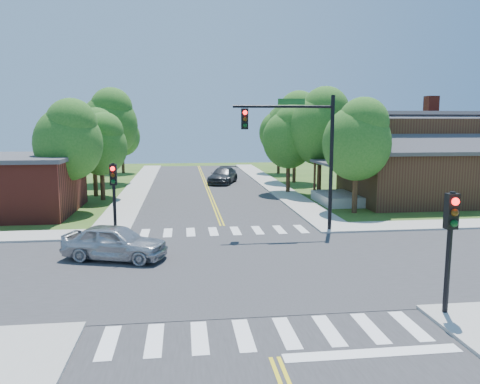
{
  "coord_description": "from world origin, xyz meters",
  "views": [
    {
      "loc": [
        -2.18,
        -18.14,
        5.78
      ],
      "look_at": [
        0.79,
        5.84,
        2.2
      ],
      "focal_mm": 35.0,
      "sensor_mm": 36.0,
      "label": 1
    }
  ],
  "objects": [
    {
      "name": "ground",
      "position": [
        0.0,
        0.0,
        0.0
      ],
      "size": [
        100.0,
        100.0,
        0.0
      ],
      "primitive_type": "plane",
      "color": "#305219",
      "rests_on": "ground"
    },
    {
      "name": "road_ns",
      "position": [
        0.0,
        0.0,
        0.02
      ],
      "size": [
        10.0,
        90.0,
        0.04
      ],
      "primitive_type": "cube",
      "color": "#2D2D30",
      "rests_on": "ground"
    },
    {
      "name": "road_ew",
      "position": [
        0.0,
        0.0,
        0.03
      ],
      "size": [
        90.0,
        10.0,
        0.04
      ],
      "primitive_type": "cube",
      "color": "#2D2D30",
      "rests_on": "ground"
    },
    {
      "name": "intersection_patch",
      "position": [
        0.0,
        0.0,
        0.0
      ],
      "size": [
        10.2,
        10.2,
        0.06
      ],
      "primitive_type": "cube",
      "color": "#2D2D30",
      "rests_on": "ground"
    },
    {
      "name": "sidewalk_ne",
      "position": [
        15.82,
        15.82,
        0.07
      ],
      "size": [
        40.0,
        40.0,
        0.14
      ],
      "color": "#9E9B93",
      "rests_on": "ground"
    },
    {
      "name": "crosswalk_north",
      "position": [
        0.0,
        6.2,
        0.05
      ],
      "size": [
        8.85,
        2.0,
        0.01
      ],
      "color": "white",
      "rests_on": "ground"
    },
    {
      "name": "crosswalk_south",
      "position": [
        0.0,
        -6.2,
        0.05
      ],
      "size": [
        8.85,
        2.0,
        0.01
      ],
      "color": "white",
      "rests_on": "ground"
    },
    {
      "name": "centerline",
      "position": [
        0.0,
        0.0,
        0.05
      ],
      "size": [
        0.3,
        90.0,
        0.01
      ],
      "color": "yellow",
      "rests_on": "ground"
    },
    {
      "name": "stop_bar",
      "position": [
        2.5,
        -7.6,
        0.0
      ],
      "size": [
        4.6,
        0.45,
        0.09
      ],
      "primitive_type": "cube",
      "color": "white",
      "rests_on": "ground"
    },
    {
      "name": "signal_mast_ne",
      "position": [
        3.91,
        5.59,
        4.85
      ],
      "size": [
        5.3,
        0.42,
        7.2
      ],
      "color": "black",
      "rests_on": "ground"
    },
    {
      "name": "signal_pole_se",
      "position": [
        5.6,
        -5.62,
        2.66
      ],
      "size": [
        0.34,
        0.42,
        3.8
      ],
      "color": "black",
      "rests_on": "ground"
    },
    {
      "name": "signal_pole_nw",
      "position": [
        -5.6,
        5.58,
        2.66
      ],
      "size": [
        0.34,
        0.42,
        3.8
      ],
      "color": "black",
      "rests_on": "ground"
    },
    {
      "name": "house_ne",
      "position": [
        15.11,
        14.23,
        3.33
      ],
      "size": [
        13.05,
        8.8,
        7.11
      ],
      "color": "#371C13",
      "rests_on": "ground"
    },
    {
      "name": "tree_e_a",
      "position": [
        8.94,
        10.49,
        4.85
      ],
      "size": [
        4.35,
        4.14,
        7.4
      ],
      "color": "#382314",
      "rests_on": "ground"
    },
    {
      "name": "tree_e_b",
      "position": [
        8.76,
        17.88,
        5.65
      ],
      "size": [
        5.07,
        4.82,
        8.62
      ],
      "color": "#382314",
      "rests_on": "ground"
    },
    {
      "name": "tree_e_c",
      "position": [
        8.76,
        26.34,
        5.8
      ],
      "size": [
        5.21,
        4.95,
        8.86
      ],
      "color": "#382314",
      "rests_on": "ground"
    },
    {
      "name": "tree_e_d",
      "position": [
        8.89,
        34.45,
        5.03
      ],
      "size": [
        4.52,
        4.29,
        7.68
      ],
      "color": "#382314",
      "rests_on": "ground"
    },
    {
      "name": "tree_w_a",
      "position": [
        -9.31,
        12.95,
        4.81
      ],
      "size": [
        4.32,
        4.1,
        7.34
      ],
      "color": "#382314",
      "rests_on": "ground"
    },
    {
      "name": "tree_w_b",
      "position": [
        -8.98,
        19.76,
        4.57
      ],
      "size": [
        4.1,
        3.9,
        6.97
      ],
      "color": "#382314",
      "rests_on": "ground"
    },
    {
      "name": "tree_w_c",
      "position": [
        -8.92,
        27.79,
        5.96
      ],
      "size": [
        5.35,
        5.08,
        9.1
      ],
      "color": "#382314",
      "rests_on": "ground"
    },
    {
      "name": "tree_w_d",
      "position": [
        -8.92,
        37.13,
        4.55
      ],
      "size": [
        4.09,
        3.89,
        6.95
      ],
      "color": "#382314",
      "rests_on": "ground"
    },
    {
      "name": "tree_house",
      "position": [
        6.55,
        19.31,
        4.77
      ],
      "size": [
        4.29,
        4.07,
        7.29
      ],
      "color": "#382314",
      "rests_on": "ground"
    },
    {
      "name": "tree_bldg",
      "position": [
        -8.1,
        17.75,
        4.31
      ],
      "size": [
        3.88,
        3.68,
        6.59
      ],
      "color": "#382314",
      "rests_on": "ground"
    },
    {
      "name": "car_silver",
      "position": [
        -5.07,
        1.59,
        0.75
      ],
      "size": [
        4.4,
        5.46,
        1.5
      ],
      "primitive_type": "imported",
      "rotation": [
        0.0,
        0.0,
        1.25
      ],
      "color": "#AAABB1",
      "rests_on": "ground"
    },
    {
      "name": "car_dgrey",
      "position": [
        1.68,
        26.24,
        0.75
      ],
      "size": [
        5.2,
        6.41,
        1.49
      ],
      "primitive_type": "imported",
      "rotation": [
        0.0,
        0.0,
        -0.32
      ],
      "color": "#2C2D30",
      "rests_on": "ground"
    }
  ]
}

